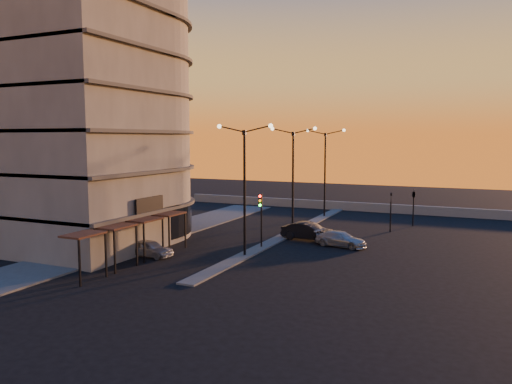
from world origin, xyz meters
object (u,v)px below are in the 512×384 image
(traffic_light_main, at_px, (261,212))
(car_sedan, at_px, (308,231))
(car_wagon, at_px, (341,239))
(car_hatchback, at_px, (149,248))
(streetlamp_mid, at_px, (293,171))

(traffic_light_main, bearing_deg, car_sedan, 62.96)
(traffic_light_main, bearing_deg, car_wagon, 30.39)
(traffic_light_main, relative_size, car_wagon, 1.04)
(car_hatchback, xyz_separation_m, car_sedan, (8.59, 10.36, 0.13))
(streetlamp_mid, xyz_separation_m, traffic_light_main, (0.00, -7.13, -2.70))
(streetlamp_mid, height_order, car_sedan, streetlamp_mid)
(car_hatchback, bearing_deg, traffic_light_main, -45.63)
(streetlamp_mid, bearing_deg, car_hatchback, -115.84)
(traffic_light_main, height_order, car_hatchback, traffic_light_main)
(car_hatchback, relative_size, car_wagon, 0.87)
(streetlamp_mid, relative_size, traffic_light_main, 2.24)
(traffic_light_main, relative_size, car_hatchback, 1.18)
(car_sedan, xyz_separation_m, car_wagon, (3.15, -1.37, -0.14))
(traffic_light_main, bearing_deg, car_hatchback, -137.28)
(car_hatchback, relative_size, car_sedan, 0.80)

